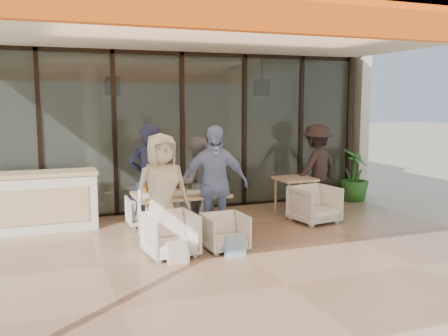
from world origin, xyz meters
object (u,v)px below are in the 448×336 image
object	(u,v)px
chair_far_left	(144,210)
side_table	(295,183)
diner_navy	(149,179)
diner_grey	(197,183)
standing_woman	(317,167)
side_chair	(315,203)
potted_palm	(354,176)
dining_table	(180,197)
chair_near_right	(225,230)
chair_near_left	(171,233)
host_counter	(42,201)
chair_far_right	(189,205)
diner_cream	(162,191)
diner_periwinkle	(214,184)

from	to	relation	value
chair_far_left	side_table	size ratio (longest dim) A/B	0.81
chair_far_left	diner_navy	bearing A→B (deg)	90.90
diner_grey	standing_woman	bearing A→B (deg)	-164.94
side_chair	potted_palm	xyz separation A→B (m)	(1.87, 1.44, 0.20)
dining_table	diner_navy	bearing A→B (deg)	133.02
side_chair	chair_near_right	bearing A→B (deg)	-164.00
diner_grey	chair_near_left	bearing A→B (deg)	60.69
diner_grey	standing_woman	xyz separation A→B (m)	(2.82, 0.67, 0.07)
chair_near_left	potted_palm	size ratio (longest dim) A/B	0.61
potted_palm	dining_table	bearing A→B (deg)	-161.71
host_counter	diner_grey	xyz separation A→B (m)	(2.54, -0.76, 0.28)
dining_table	side_chair	distance (m)	2.58
dining_table	standing_woman	xyz separation A→B (m)	(3.25, 1.12, 0.20)
chair_far_left	standing_woman	size ratio (longest dim) A/B	0.34
side_table	dining_table	bearing A→B (deg)	-163.09
diner_grey	standing_woman	distance (m)	2.90
host_counter	diner_navy	bearing A→B (deg)	-23.93
chair_far_right	chair_near_right	bearing A→B (deg)	86.52
dining_table	chair_near_right	size ratio (longest dim) A/B	2.40
chair_near_left	side_table	distance (m)	3.46
chair_near_right	diner_navy	xyz separation A→B (m)	(-0.84, 1.40, 0.62)
chair_far_left	side_table	world-z (taller)	side_table
chair_near_left	potted_palm	xyz separation A→B (m)	(4.85, 2.42, 0.23)
diner_cream	side_table	distance (m)	3.23
host_counter	potted_palm	size ratio (longest dim) A/B	1.57
side_chair	diner_periwinkle	bearing A→B (deg)	-175.96
diner_grey	diner_periwinkle	bearing A→B (deg)	91.65
side_table	standing_woman	xyz separation A→B (m)	(0.68, 0.34, 0.25)
chair_near_left	standing_woman	size ratio (longest dim) A/B	0.41
host_counter	side_chair	bearing A→B (deg)	-14.04
diner_cream	potted_palm	size ratio (longest dim) A/B	1.50
diner_navy	side_table	xyz separation A→B (m)	(2.98, 0.34, -0.30)
chair_far_right	chair_near_left	bearing A→B (deg)	62.67
chair_near_right	potted_palm	bearing A→B (deg)	28.26
dining_table	diner_navy	xyz separation A→B (m)	(-0.41, 0.44, 0.25)
chair_near_left	diner_cream	bearing A→B (deg)	84.40
chair_far_left	chair_near_left	world-z (taller)	chair_near_left
host_counter	diner_cream	bearing A→B (deg)	-44.18
host_counter	side_table	world-z (taller)	host_counter
diner_cream	standing_woman	xyz separation A→B (m)	(3.66, 1.57, -0.00)
diner_cream	diner_navy	bearing A→B (deg)	83.39
side_table	potted_palm	world-z (taller)	potted_palm
side_table	potted_palm	distance (m)	1.99
chair_far_left	potted_palm	distance (m)	4.88
chair_near_right	standing_woman	distance (m)	3.55
diner_cream	side_chair	distance (m)	3.06
dining_table	chair_near_right	xyz separation A→B (m)	(0.43, -0.96, -0.37)
chair_far_left	diner_periwinkle	size ratio (longest dim) A/B	0.32
chair_near_right	diner_navy	world-z (taller)	diner_navy
host_counter	diner_cream	xyz separation A→B (m)	(1.70, -1.66, 0.35)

